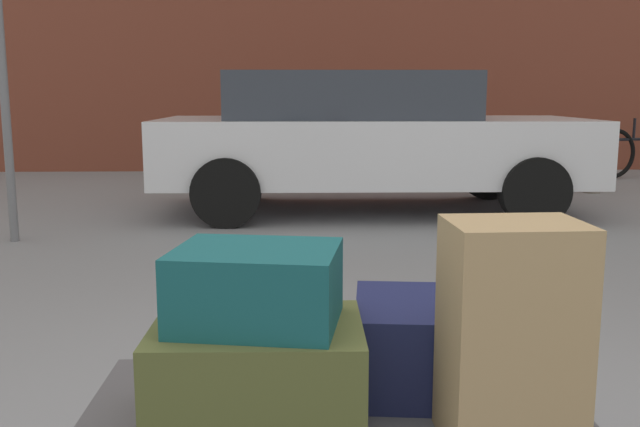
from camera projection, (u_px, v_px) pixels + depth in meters
name	position (u px, v px, depth m)	size (l,w,h in m)	color
suitcase_olive_front_right	(258.00, 374.00, 1.87)	(0.55, 0.41, 0.28)	#4C5128
suitcase_tan_stacked_top	(511.00, 334.00, 1.75)	(0.32, 0.26, 0.57)	#9E7F56
suitcase_navy_rear_right	(442.00, 344.00, 2.12)	(0.51, 0.44, 0.26)	#191E47
duffel_bag_teal_topmost_pile	(257.00, 286.00, 1.83)	(0.41, 0.33, 0.20)	#144C51
parked_car	(367.00, 138.00, 7.26)	(4.32, 1.95, 1.42)	silver
bollard_kerb_near	(482.00, 169.00, 8.66)	(0.21, 0.21, 0.60)	#72665B
bollard_kerb_mid	(593.00, 169.00, 8.71)	(0.21, 0.21, 0.60)	#72665B
no_parking_sign	(1.00, 46.00, 5.63)	(0.49, 0.13, 2.57)	slate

